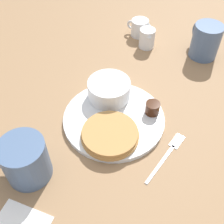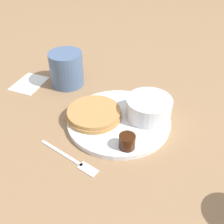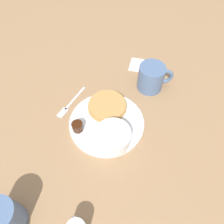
# 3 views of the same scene
# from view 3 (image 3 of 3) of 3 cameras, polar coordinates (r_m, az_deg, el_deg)

# --- Properties ---
(ground_plane) EXTENTS (4.00, 4.00, 0.00)m
(ground_plane) POSITION_cam_3_polar(r_m,az_deg,el_deg) (0.71, -1.39, -3.11)
(ground_plane) COLOR #93704C
(plate) EXTENTS (0.24, 0.24, 0.01)m
(plate) POSITION_cam_3_polar(r_m,az_deg,el_deg) (0.71, -1.40, -2.85)
(plate) COLOR white
(plate) RESTS_ON ground_plane
(pancake_stack) EXTENTS (0.13, 0.13, 0.02)m
(pancake_stack) POSITION_cam_3_polar(r_m,az_deg,el_deg) (0.73, -1.24, 1.67)
(pancake_stack) COLOR #B78447
(pancake_stack) RESTS_ON plate
(bowl) EXTENTS (0.11, 0.11, 0.05)m
(bowl) POSITION_cam_3_polar(r_m,az_deg,el_deg) (0.65, 0.26, -6.41)
(bowl) COLOR white
(bowl) RESTS_ON plate
(syrup_cup) EXTENTS (0.03, 0.03, 0.03)m
(syrup_cup) POSITION_cam_3_polar(r_m,az_deg,el_deg) (0.68, -9.01, -3.76)
(syrup_cup) COLOR #38190A
(syrup_cup) RESTS_ON plate
(butter_ramekin) EXTENTS (0.04, 0.04, 0.04)m
(butter_ramekin) POSITION_cam_3_polar(r_m,az_deg,el_deg) (0.64, -0.50, -8.35)
(butter_ramekin) COLOR white
(butter_ramekin) RESTS_ON plate
(coffee_mug) EXTENTS (0.12, 0.09, 0.09)m
(coffee_mug) POSITION_cam_3_polar(r_m,az_deg,el_deg) (0.79, 10.33, 8.85)
(coffee_mug) COLOR slate
(coffee_mug) RESTS_ON ground_plane
(fork) EXTENTS (0.06, 0.15, 0.00)m
(fork) POSITION_cam_3_polar(r_m,az_deg,el_deg) (0.77, -11.17, 1.83)
(fork) COLOR silver
(fork) RESTS_ON ground_plane
(napkin) EXTENTS (0.11, 0.08, 0.00)m
(napkin) POSITION_cam_3_polar(r_m,az_deg,el_deg) (0.89, 7.98, 11.89)
(napkin) COLOR white
(napkin) RESTS_ON ground_plane
(second_mug) EXTENTS (0.09, 0.11, 0.10)m
(second_mug) POSITION_cam_3_polar(r_m,az_deg,el_deg) (0.61, -26.34, -23.74)
(second_mug) COLOR slate
(second_mug) RESTS_ON ground_plane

